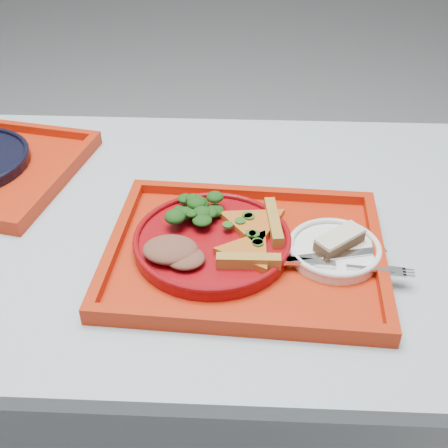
{
  "coord_description": "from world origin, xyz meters",
  "views": [
    {
      "loc": [
        0.26,
        -0.83,
        1.35
      ],
      "look_at": [
        0.23,
        -0.06,
        0.78
      ],
      "focal_mm": 45.0,
      "sensor_mm": 36.0,
      "label": 1
    }
  ],
  "objects": [
    {
      "name": "salad_heap",
      "position": [
        0.18,
        -0.04,
        0.8
      ],
      "size": [
        0.09,
        0.08,
        0.04
      ],
      "primitive_type": "ellipsoid",
      "color": "black",
      "rests_on": "dinner_plate"
    },
    {
      "name": "pizza_slice_b",
      "position": [
        0.28,
        -0.07,
        0.79
      ],
      "size": [
        0.15,
        0.13,
        0.02
      ],
      "primitive_type": null,
      "rotation": [
        0.0,
        0.0,
        3.25
      ],
      "color": "orange",
      "rests_on": "dinner_plate"
    },
    {
      "name": "dinner_plate",
      "position": [
        0.21,
        -0.1,
        0.77
      ],
      "size": [
        0.26,
        0.26,
        0.02
      ],
      "primitive_type": "cylinder",
      "color": "maroon",
      "rests_on": "tray_main"
    },
    {
      "name": "tray_main",
      "position": [
        0.27,
        -0.11,
        0.76
      ],
      "size": [
        0.47,
        0.37,
        0.01
      ],
      "primitive_type": "cube",
      "rotation": [
        0.0,
        0.0,
        -0.06
      ],
      "color": "#B02209",
      "rests_on": "table"
    },
    {
      "name": "ground",
      "position": [
        0.0,
        0.0,
        0.0
      ],
      "size": [
        10.0,
        10.0,
        0.0
      ],
      "primitive_type": "plane",
      "color": "gray",
      "rests_on": "ground"
    },
    {
      "name": "side_plate",
      "position": [
        0.41,
        -0.11,
        0.77
      ],
      "size": [
        0.15,
        0.15,
        0.01
      ],
      "primitive_type": "cylinder",
      "color": "white",
      "rests_on": "tray_main"
    },
    {
      "name": "fork",
      "position": [
        0.42,
        -0.16,
        0.78
      ],
      "size": [
        0.19,
        0.04,
        0.01
      ],
      "primitive_type": "cube",
      "rotation": [
        0.0,
        0.0,
        -0.11
      ],
      "color": "silver",
      "rests_on": "side_plate"
    },
    {
      "name": "meat_portion",
      "position": [
        0.15,
        -0.15,
        0.79
      ],
      "size": [
        0.09,
        0.07,
        0.03
      ],
      "primitive_type": "ellipsoid",
      "color": "brown",
      "rests_on": "dinner_plate"
    },
    {
      "name": "knife",
      "position": [
        0.4,
        -0.14,
        0.78
      ],
      "size": [
        0.18,
        0.06,
        0.01
      ],
      "primitive_type": "cube",
      "rotation": [
        0.0,
        0.0,
        0.23
      ],
      "color": "silver",
      "rests_on": "side_plate"
    },
    {
      "name": "dessert_bar",
      "position": [
        0.42,
        -0.11,
        0.79
      ],
      "size": [
        0.09,
        0.08,
        0.02
      ],
      "rotation": [
        0.0,
        0.0,
        0.7
      ],
      "color": "#462817",
      "rests_on": "side_plate"
    },
    {
      "name": "pizza_slice_a",
      "position": [
        0.27,
        -0.14,
        0.79
      ],
      "size": [
        0.1,
        0.11,
        0.02
      ],
      "primitive_type": null,
      "rotation": [
        0.0,
        0.0,
        1.59
      ],
      "color": "orange",
      "rests_on": "dinner_plate"
    },
    {
      "name": "table",
      "position": [
        0.0,
        0.0,
        0.68
      ],
      "size": [
        1.6,
        0.8,
        0.75
      ],
      "color": "#99A1AC",
      "rests_on": "ground"
    }
  ]
}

